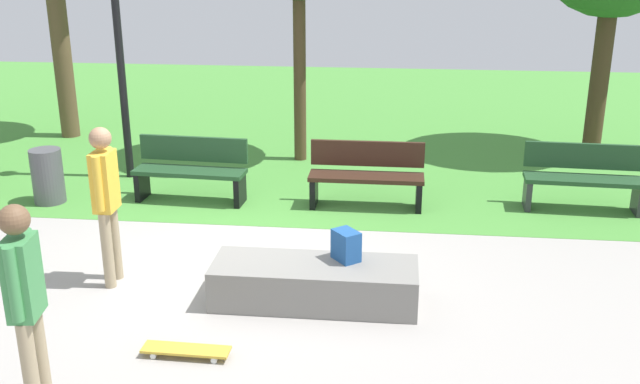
{
  "coord_description": "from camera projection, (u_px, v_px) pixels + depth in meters",
  "views": [
    {
      "loc": [
        1.83,
        -7.71,
        3.53
      ],
      "look_at": [
        1.05,
        -0.49,
        1.04
      ],
      "focal_mm": 40.65,
      "sensor_mm": 36.0,
      "label": 1
    }
  ],
  "objects": [
    {
      "name": "park_bench_far_left",
      "position": [
        191.0,
        168.0,
        10.37
      ],
      "size": [
        1.63,
        0.57,
        0.91
      ],
      "color": "#1E4223",
      "rests_on": "ground_plane"
    },
    {
      "name": "park_bench_by_oak",
      "position": [
        367.0,
        174.0,
        10.13
      ],
      "size": [
        1.6,
        0.47,
        0.91
      ],
      "color": "#331E14",
      "rests_on": "ground_plane"
    },
    {
      "name": "grass_lawn",
      "position": [
        312.0,
        116.0,
        15.64
      ],
      "size": [
        26.6,
        12.98,
        0.01
      ],
      "primitive_type": "cube",
      "color": "#478C38",
      "rests_on": "ground_plane"
    },
    {
      "name": "skater_watching",
      "position": [
        106.0,
        194.0,
        7.64
      ],
      "size": [
        0.23,
        0.43,
        1.75
      ],
      "color": "tan",
      "rests_on": "ground_plane"
    },
    {
      "name": "lamp_post",
      "position": [
        116.0,
        16.0,
        10.76
      ],
      "size": [
        0.28,
        0.28,
        4.11
      ],
      "color": "black",
      "rests_on": "ground_plane"
    },
    {
      "name": "skateboard_by_ledge",
      "position": [
        186.0,
        350.0,
        6.52
      ],
      "size": [
        0.8,
        0.22,
        0.08
      ],
      "color": "gold",
      "rests_on": "ground_plane"
    },
    {
      "name": "backpack_on_ledge",
      "position": [
        346.0,
        245.0,
        7.44
      ],
      "size": [
        0.33,
        0.34,
        0.32
      ],
      "primitive_type": "cube",
      "rotation": [
        0.0,
        0.0,
        2.25
      ],
      "color": "#1E4C8C",
      "rests_on": "concrete_ledge"
    },
    {
      "name": "park_bench_center_lawn",
      "position": [
        583.0,
        176.0,
        10.02
      ],
      "size": [
        1.62,
        0.55,
        0.91
      ],
      "color": "#1E4223",
      "rests_on": "ground_plane"
    },
    {
      "name": "ground_plane",
      "position": [
        237.0,
        258.0,
        8.58
      ],
      "size": [
        28.0,
        28.0,
        0.0
      ],
      "primitive_type": "plane",
      "color": "#9E9993"
    },
    {
      "name": "trash_bin",
      "position": [
        48.0,
        176.0,
        10.3
      ],
      "size": [
        0.44,
        0.44,
        0.79
      ],
      "primitive_type": "cylinder",
      "color": "#4C4C51",
      "rests_on": "ground_plane"
    },
    {
      "name": "skater_performing_trick",
      "position": [
        25.0,
        294.0,
        5.45
      ],
      "size": [
        0.24,
        0.43,
        1.75
      ],
      "color": "tan",
      "rests_on": "ground_plane"
    },
    {
      "name": "concrete_ledge",
      "position": [
        315.0,
        283.0,
        7.46
      ],
      "size": [
        2.11,
        0.73,
        0.43
      ],
      "primitive_type": "cube",
      "color": "gray",
      "rests_on": "ground_plane"
    }
  ]
}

